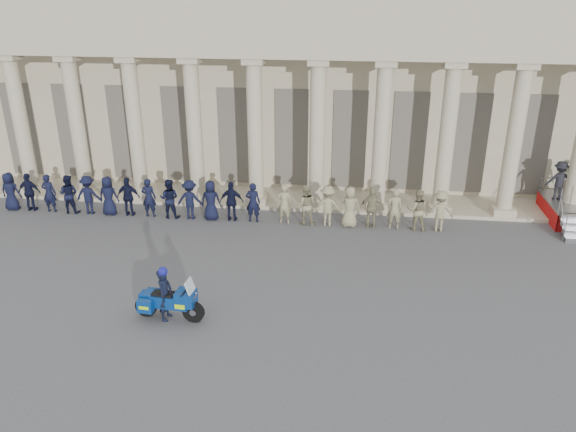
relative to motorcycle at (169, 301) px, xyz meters
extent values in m
plane|color=#454547|center=(2.22, 1.15, -0.59)|extent=(90.00, 90.00, 0.00)
cube|color=tan|center=(2.22, 16.15, 3.91)|extent=(40.00, 10.00, 9.00)
cube|color=tan|center=(2.22, 9.95, -0.51)|extent=(40.00, 2.60, 0.15)
cube|color=tan|center=(2.22, 9.15, 6.20)|extent=(35.80, 1.00, 1.00)
cube|color=tan|center=(2.22, 9.15, 7.30)|extent=(35.80, 1.00, 1.20)
cube|color=tan|center=(-9.48, 9.15, -0.29)|extent=(0.90, 0.90, 0.30)
cylinder|color=tan|center=(-9.48, 9.15, 2.66)|extent=(0.64, 0.64, 5.60)
cube|color=tan|center=(-9.48, 9.15, 5.58)|extent=(0.85, 0.85, 0.24)
cube|color=tan|center=(-6.88, 9.15, -0.29)|extent=(0.90, 0.90, 0.30)
cylinder|color=tan|center=(-6.88, 9.15, 2.66)|extent=(0.64, 0.64, 5.60)
cube|color=tan|center=(-6.88, 9.15, 5.58)|extent=(0.85, 0.85, 0.24)
cube|color=tan|center=(-4.28, 9.15, -0.29)|extent=(0.90, 0.90, 0.30)
cylinder|color=tan|center=(-4.28, 9.15, 2.66)|extent=(0.64, 0.64, 5.60)
cube|color=tan|center=(-4.28, 9.15, 5.58)|extent=(0.85, 0.85, 0.24)
cube|color=tan|center=(-1.68, 9.15, -0.29)|extent=(0.90, 0.90, 0.30)
cylinder|color=tan|center=(-1.68, 9.15, 2.66)|extent=(0.64, 0.64, 5.60)
cube|color=tan|center=(-1.68, 9.15, 5.58)|extent=(0.85, 0.85, 0.24)
cube|color=tan|center=(0.92, 9.15, -0.29)|extent=(0.90, 0.90, 0.30)
cylinder|color=tan|center=(0.92, 9.15, 2.66)|extent=(0.64, 0.64, 5.60)
cube|color=tan|center=(0.92, 9.15, 5.58)|extent=(0.85, 0.85, 0.24)
cube|color=tan|center=(3.52, 9.15, -0.29)|extent=(0.90, 0.90, 0.30)
cylinder|color=tan|center=(3.52, 9.15, 2.66)|extent=(0.64, 0.64, 5.60)
cube|color=tan|center=(3.52, 9.15, 5.58)|extent=(0.85, 0.85, 0.24)
cube|color=tan|center=(6.12, 9.15, -0.29)|extent=(0.90, 0.90, 0.30)
cylinder|color=tan|center=(6.12, 9.15, 2.66)|extent=(0.64, 0.64, 5.60)
cube|color=tan|center=(6.12, 9.15, 5.58)|extent=(0.85, 0.85, 0.24)
cube|color=tan|center=(8.72, 9.15, -0.29)|extent=(0.90, 0.90, 0.30)
cylinder|color=tan|center=(8.72, 9.15, 2.66)|extent=(0.64, 0.64, 5.60)
cube|color=tan|center=(8.72, 9.15, 5.58)|extent=(0.85, 0.85, 0.24)
cube|color=tan|center=(11.32, 9.15, -0.29)|extent=(0.90, 0.90, 0.30)
cylinder|color=tan|center=(11.32, 9.15, 2.66)|extent=(0.64, 0.64, 5.60)
cube|color=tan|center=(11.32, 9.15, 5.58)|extent=(0.85, 0.85, 0.24)
cube|color=tan|center=(13.92, 9.15, -0.29)|extent=(0.90, 0.90, 0.30)
cube|color=black|center=(-10.78, 11.17, 1.96)|extent=(1.30, 0.12, 4.20)
cube|color=black|center=(-8.18, 11.17, 1.96)|extent=(1.30, 0.12, 4.20)
cube|color=black|center=(-5.58, 11.17, 1.96)|extent=(1.30, 0.12, 4.20)
cube|color=black|center=(-2.98, 11.17, 1.96)|extent=(1.30, 0.12, 4.20)
cube|color=black|center=(-0.38, 11.17, 1.96)|extent=(1.30, 0.12, 4.20)
cube|color=black|center=(2.22, 11.17, 1.96)|extent=(1.30, 0.12, 4.20)
cube|color=black|center=(4.82, 11.17, 1.96)|extent=(1.30, 0.12, 4.20)
cube|color=black|center=(7.42, 11.17, 1.96)|extent=(1.30, 0.12, 4.20)
cube|color=black|center=(10.02, 11.17, 1.96)|extent=(1.30, 0.12, 4.20)
cube|color=black|center=(12.62, 11.17, 1.96)|extent=(1.30, 0.12, 4.20)
imported|color=black|center=(-9.40, 7.38, 0.25)|extent=(0.81, 0.53, 1.66)
imported|color=black|center=(-8.52, 7.38, 0.25)|extent=(0.97, 0.41, 1.66)
imported|color=black|center=(-7.65, 7.38, 0.25)|extent=(0.61, 0.40, 1.66)
imported|color=black|center=(-6.77, 7.38, 0.25)|extent=(0.81, 0.63, 1.66)
imported|color=black|center=(-5.90, 7.38, 0.25)|extent=(1.07, 0.62, 1.66)
imported|color=black|center=(-5.02, 7.38, 0.25)|extent=(0.81, 0.53, 1.66)
imported|color=black|center=(-4.15, 7.38, 0.25)|extent=(0.97, 0.41, 1.66)
imported|color=black|center=(-3.28, 7.38, 0.25)|extent=(0.61, 0.40, 1.66)
imported|color=black|center=(-2.40, 7.38, 0.25)|extent=(0.81, 0.63, 1.66)
imported|color=black|center=(-1.53, 7.38, 0.25)|extent=(1.07, 0.62, 1.66)
imported|color=black|center=(-0.65, 7.38, 0.25)|extent=(0.81, 0.53, 1.66)
imported|color=black|center=(0.22, 7.38, 0.25)|extent=(0.97, 0.41, 1.66)
imported|color=black|center=(1.10, 7.38, 0.25)|extent=(0.61, 0.40, 1.66)
imported|color=gray|center=(2.37, 7.38, 0.25)|extent=(0.61, 0.40, 1.66)
imported|color=gray|center=(3.25, 7.38, 0.25)|extent=(0.81, 0.63, 1.66)
imported|color=gray|center=(4.12, 7.38, 0.25)|extent=(1.07, 0.62, 1.66)
imported|color=gray|center=(4.99, 7.38, 0.25)|extent=(0.81, 0.53, 1.66)
imported|color=gray|center=(5.87, 7.38, 0.25)|extent=(0.97, 0.41, 1.66)
imported|color=gray|center=(6.74, 7.38, 0.25)|extent=(0.61, 0.40, 1.66)
imported|color=gray|center=(7.62, 7.38, 0.25)|extent=(0.81, 0.63, 1.66)
imported|color=gray|center=(8.49, 7.38, 0.25)|extent=(1.07, 0.62, 1.66)
cube|color=#A50D0D|center=(13.06, 9.20, -0.24)|extent=(0.04, 2.81, 0.70)
cube|color=gray|center=(13.64, 7.45, -0.09)|extent=(1.10, 0.28, 0.20)
cube|color=gray|center=(13.64, 7.73, 0.11)|extent=(1.10, 0.28, 0.20)
imported|color=black|center=(13.41, 9.40, 1.02)|extent=(1.04, 0.60, 1.62)
cylinder|color=black|center=(0.71, -0.06, -0.26)|extent=(0.65, 0.19, 0.64)
cylinder|color=black|center=(-0.75, 0.06, -0.26)|extent=(0.65, 0.19, 0.64)
cube|color=navy|center=(0.03, 0.00, 0.02)|extent=(1.15, 0.50, 0.37)
cube|color=navy|center=(0.52, -0.04, 0.18)|extent=(0.58, 0.55, 0.44)
cube|color=silver|center=(0.52, -0.04, -0.05)|extent=(0.24, 0.31, 0.12)
cube|color=#B2BFCC|center=(0.68, -0.06, 0.51)|extent=(0.24, 0.46, 0.52)
cube|color=black|center=(-0.16, 0.01, 0.21)|extent=(0.66, 0.38, 0.10)
cube|color=navy|center=(-0.70, 0.06, 0.10)|extent=(0.37, 0.36, 0.21)
cube|color=navy|center=(-0.63, -0.26, -0.05)|extent=(0.46, 0.25, 0.39)
cube|color=#B5E50C|center=(-0.63, -0.26, -0.05)|extent=(0.31, 0.26, 0.10)
cube|color=navy|center=(-0.58, 0.36, -0.05)|extent=(0.46, 0.25, 0.39)
cube|color=#B5E50C|center=(-0.58, 0.36, -0.05)|extent=(0.31, 0.26, 0.10)
cylinder|color=silver|center=(-0.44, 0.27, -0.29)|extent=(0.59, 0.15, 0.10)
cylinder|color=black|center=(0.52, -0.04, 0.41)|extent=(0.09, 0.68, 0.04)
imported|color=black|center=(-0.12, 0.01, 0.21)|extent=(0.43, 0.61, 1.59)
sphere|color=navy|center=(-0.12, 0.01, 0.96)|extent=(0.28, 0.28, 0.28)
camera|label=1|loc=(5.11, -13.40, 8.49)|focal=35.00mm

